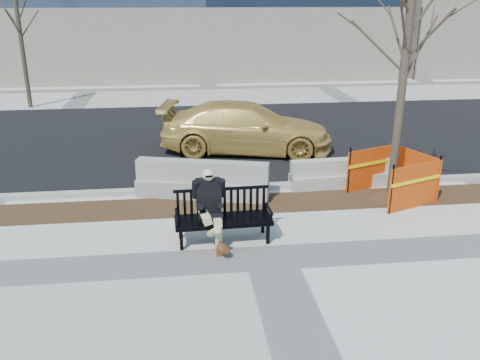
{
  "coord_description": "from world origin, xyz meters",
  "views": [
    {
      "loc": [
        -1.55,
        -8.2,
        4.57
      ],
      "look_at": [
        -0.4,
        1.39,
        1.05
      ],
      "focal_mm": 37.86,
      "sensor_mm": 36.0,
      "label": 1
    }
  ],
  "objects_px": {
    "bench": "(224,241)",
    "tree_fence": "(390,197)",
    "seated_man": "(210,240)",
    "jersey_barrier_left": "(203,197)",
    "sedan": "(246,151)",
    "jersey_barrier_right": "(340,186)"
  },
  "relations": [
    {
      "from": "tree_fence",
      "to": "sedan",
      "type": "relative_size",
      "value": 1.1
    },
    {
      "from": "bench",
      "to": "sedan",
      "type": "relative_size",
      "value": 0.37
    },
    {
      "from": "sedan",
      "to": "jersey_barrier_left",
      "type": "relative_size",
      "value": 1.65
    },
    {
      "from": "bench",
      "to": "tree_fence",
      "type": "xyz_separation_m",
      "value": [
        4.19,
        1.81,
        0.0
      ]
    },
    {
      "from": "jersey_barrier_left",
      "to": "bench",
      "type": "bearing_deg",
      "value": -68.01
    },
    {
      "from": "seated_man",
      "to": "tree_fence",
      "type": "xyz_separation_m",
      "value": [
        4.45,
        1.77,
        0.0
      ]
    },
    {
      "from": "jersey_barrier_right",
      "to": "sedan",
      "type": "bearing_deg",
      "value": 116.97
    },
    {
      "from": "bench",
      "to": "tree_fence",
      "type": "relative_size",
      "value": 0.34
    },
    {
      "from": "sedan",
      "to": "jersey_barrier_right",
      "type": "height_order",
      "value": "sedan"
    },
    {
      "from": "seated_man",
      "to": "jersey_barrier_left",
      "type": "height_order",
      "value": "seated_man"
    },
    {
      "from": "seated_man",
      "to": "jersey_barrier_left",
      "type": "xyz_separation_m",
      "value": [
        -0.03,
        2.36,
        0.0
      ]
    },
    {
      "from": "bench",
      "to": "sedan",
      "type": "bearing_deg",
      "value": 76.23
    },
    {
      "from": "seated_man",
      "to": "sedan",
      "type": "height_order",
      "value": "sedan"
    },
    {
      "from": "tree_fence",
      "to": "jersey_barrier_right",
      "type": "xyz_separation_m",
      "value": [
        -0.98,
        0.89,
        0.0
      ]
    },
    {
      "from": "seated_man",
      "to": "tree_fence",
      "type": "bearing_deg",
      "value": 19.53
    },
    {
      "from": "bench",
      "to": "jersey_barrier_right",
      "type": "height_order",
      "value": "bench"
    },
    {
      "from": "seated_man",
      "to": "jersey_barrier_right",
      "type": "xyz_separation_m",
      "value": [
        3.48,
        2.66,
        0.0
      ]
    },
    {
      "from": "sedan",
      "to": "jersey_barrier_left",
      "type": "xyz_separation_m",
      "value": [
        -1.54,
        -3.66,
        0.0
      ]
    },
    {
      "from": "tree_fence",
      "to": "jersey_barrier_right",
      "type": "relative_size",
      "value": 2.23
    },
    {
      "from": "seated_man",
      "to": "sedan",
      "type": "relative_size",
      "value": 0.28
    },
    {
      "from": "seated_man",
      "to": "tree_fence",
      "type": "distance_m",
      "value": 4.79
    },
    {
      "from": "bench",
      "to": "seated_man",
      "type": "height_order",
      "value": "seated_man"
    }
  ]
}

